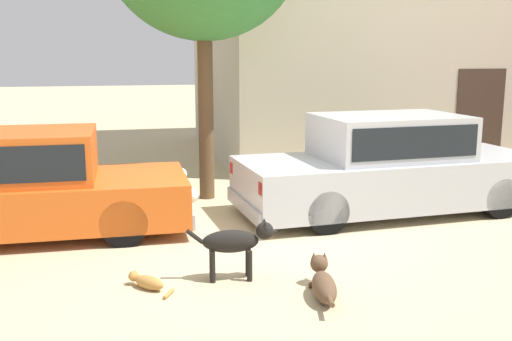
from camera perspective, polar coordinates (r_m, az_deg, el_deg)
ground_plane at (r=7.83m, az=0.01°, el=-6.77°), size 80.00×80.00×0.00m
parked_sedan_nearest at (r=8.54m, az=-21.46°, el=-1.22°), size 4.49×1.87×1.40m
parked_sedan_second at (r=9.32m, az=12.70°, el=0.54°), size 4.88×2.01×1.50m
stray_dog_spotted at (r=6.45m, az=-1.88°, el=-6.80°), size 1.00×0.31×0.66m
stray_dog_tan at (r=6.13m, az=6.44°, el=-10.60°), size 0.36×1.06×0.36m
stray_cat at (r=6.40m, az=-10.35°, el=-10.42°), size 0.46×0.55×0.16m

